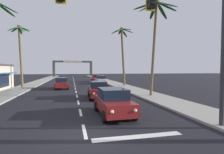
% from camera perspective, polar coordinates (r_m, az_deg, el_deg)
% --- Properties ---
extents(ground_plane, '(220.00, 220.00, 0.00)m').
position_cam_1_polar(ground_plane, '(8.16, -8.59, -18.27)').
color(ground_plane, black).
extents(sidewalk_right, '(3.20, 110.00, 0.14)m').
position_cam_1_polar(sidewalk_right, '(28.99, 3.87, -3.14)').
color(sidewalk_right, '#9E998E').
rests_on(sidewalk_right, ground).
extents(sidewalk_left, '(3.20, 110.00, 0.14)m').
position_cam_1_polar(sidewalk_left, '(28.68, -27.57, -3.47)').
color(sidewalk_left, '#9E998E').
rests_on(sidewalk_left, ground).
extents(lane_markings, '(4.28, 87.52, 0.01)m').
position_cam_1_polar(lane_markings, '(27.81, -10.92, -3.55)').
color(lane_markings, silver).
rests_on(lane_markings, ground).
extents(traffic_signal_mast, '(11.44, 0.41, 7.27)m').
position_cam_1_polar(traffic_signal_mast, '(8.33, 13.69, 19.07)').
color(traffic_signal_mast, '#2D2D33').
rests_on(traffic_signal_mast, ground).
extents(sedan_lead_at_stop_bar, '(2.01, 4.47, 1.68)m').
position_cam_1_polar(sedan_lead_at_stop_bar, '(11.22, 0.39, -7.97)').
color(sedan_lead_at_stop_bar, maroon).
rests_on(sedan_lead_at_stop_bar, ground).
extents(sedan_third_in_queue, '(2.10, 4.51, 1.68)m').
position_cam_1_polar(sedan_third_in_queue, '(17.90, -4.50, -4.08)').
color(sedan_third_in_queue, maroon).
rests_on(sedan_third_in_queue, ground).
extents(sedan_oncoming_far, '(2.14, 4.52, 1.68)m').
position_cam_1_polar(sedan_oncoming_far, '(27.37, -16.03, -1.91)').
color(sedan_oncoming_far, maroon).
rests_on(sedan_oncoming_far, ground).
extents(sedan_parked_nearest_kerb, '(1.96, 4.46, 1.68)m').
position_cam_1_polar(sedan_parked_nearest_kerb, '(41.65, -5.09, -0.37)').
color(sedan_parked_nearest_kerb, red).
rests_on(sedan_parked_nearest_kerb, ground).
extents(sedan_parked_mid_kerb, '(2.07, 4.50, 1.68)m').
position_cam_1_polar(sedan_parked_mid_kerb, '(35.69, -3.56, -0.83)').
color(sedan_parked_mid_kerb, silver).
rests_on(sedan_parked_mid_kerb, ground).
extents(palm_left_third, '(3.20, 3.32, 9.56)m').
position_cam_1_polar(palm_left_third, '(30.35, -27.54, 9.32)').
color(palm_left_third, brown).
rests_on(palm_left_third, ground).
extents(palm_right_second, '(4.74, 4.70, 10.23)m').
position_cam_1_polar(palm_right_second, '(19.93, 13.90, 16.75)').
color(palm_right_second, brown).
rests_on(palm_right_second, ground).
extents(palm_right_third, '(4.00, 4.04, 10.10)m').
position_cam_1_polar(palm_right_third, '(30.80, 3.37, 10.23)').
color(palm_right_third, brown).
rests_on(palm_right_third, ground).
extents(town_gateway_arch, '(15.12, 0.90, 6.33)m').
position_cam_1_polar(town_gateway_arch, '(70.86, -12.54, 3.40)').
color(town_gateway_arch, '#423D38').
rests_on(town_gateway_arch, ground).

